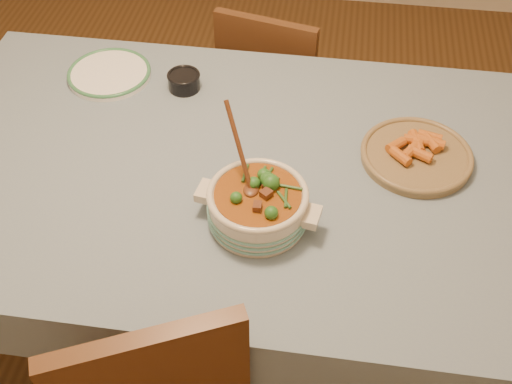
# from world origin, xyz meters

# --- Properties ---
(floor) EXTENTS (4.50, 4.50, 0.00)m
(floor) POSITION_xyz_m (0.00, 0.00, 0.00)
(floor) COLOR #452A13
(floor) RESTS_ON ground
(dining_table) EXTENTS (1.68, 1.08, 0.76)m
(dining_table) POSITION_xyz_m (0.00, 0.00, 0.66)
(dining_table) COLOR brown
(dining_table) RESTS_ON floor
(stew_casserole) EXTENTS (0.32, 0.28, 0.29)m
(stew_casserole) POSITION_xyz_m (0.13, -0.19, 0.82)
(stew_casserole) COLOR beige
(stew_casserole) RESTS_ON dining_table
(white_plate) EXTENTS (0.27, 0.27, 0.02)m
(white_plate) POSITION_xyz_m (-0.42, 0.34, 0.77)
(white_plate) COLOR white
(white_plate) RESTS_ON dining_table
(condiment_bowl) EXTENTS (0.10, 0.10, 0.05)m
(condiment_bowl) POSITION_xyz_m (-0.17, 0.32, 0.79)
(condiment_bowl) COLOR black
(condiment_bowl) RESTS_ON dining_table
(fried_plate) EXTENTS (0.38, 0.38, 0.05)m
(fried_plate) POSITION_xyz_m (0.53, 0.09, 0.78)
(fried_plate) COLOR olive
(fried_plate) RESTS_ON dining_table
(chair_far) EXTENTS (0.45, 0.45, 0.80)m
(chair_far) POSITION_xyz_m (0.06, 0.76, 0.45)
(chair_far) COLOR #523019
(chair_far) RESTS_ON floor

